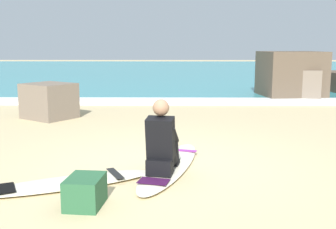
{
  "coord_description": "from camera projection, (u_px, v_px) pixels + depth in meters",
  "views": [
    {
      "loc": [
        0.13,
        -5.65,
        1.7
      ],
      "look_at": [
        0.05,
        1.12,
        0.55
      ],
      "focal_mm": 44.33,
      "sensor_mm": 36.0,
      "label": 1
    }
  ],
  "objects": [
    {
      "name": "ground_plane",
      "position": [
        164.0,
        166.0,
        5.86
      ],
      "size": [
        80.0,
        80.0,
        0.0
      ],
      "primitive_type": "plane",
      "color": "#CCB584"
    },
    {
      "name": "sea",
      "position": [
        171.0,
        71.0,
        25.62
      ],
      "size": [
        80.0,
        28.0,
        0.1
      ],
      "primitive_type": "cube",
      "color": "teal",
      "rests_on": "ground"
    },
    {
      "name": "breaking_foam",
      "position": [
        169.0,
        101.0,
        12.12
      ],
      "size": [
        80.0,
        0.9,
        0.11
      ],
      "primitive_type": "cube",
      "color": "white",
      "rests_on": "ground"
    },
    {
      "name": "surfboard_main",
      "position": [
        170.0,
        165.0,
        5.77
      ],
      "size": [
        1.11,
        2.59,
        0.08
      ],
      "color": "#EFE5C6",
      "rests_on": "ground"
    },
    {
      "name": "surfer_seated",
      "position": [
        162.0,
        144.0,
        5.32
      ],
      "size": [
        0.45,
        0.75,
        0.95
      ],
      "color": "black",
      "rests_on": "surfboard_main"
    },
    {
      "name": "surfboard_spare_near",
      "position": [
        66.0,
        183.0,
        5.04
      ],
      "size": [
        2.22,
        1.42,
        0.08
      ],
      "color": "#EFE5C6",
      "rests_on": "ground"
    },
    {
      "name": "rock_outcrop_distant",
      "position": [
        299.0,
        80.0,
        13.34
      ],
      "size": [
        3.46,
        3.32,
        1.48
      ],
      "color": "brown",
      "rests_on": "ground"
    },
    {
      "name": "shoreline_rock",
      "position": [
        49.0,
        101.0,
        9.6
      ],
      "size": [
        1.38,
        1.35,
        0.81
      ],
      "primitive_type": "cube",
      "rotation": [
        0.0,
        0.0,
        2.54
      ],
      "color": "#756656",
      "rests_on": "ground"
    },
    {
      "name": "beach_bag",
      "position": [
        85.0,
        192.0,
        4.39
      ],
      "size": [
        0.4,
        0.51,
        0.32
      ],
      "primitive_type": "cube",
      "rotation": [
        0.0,
        0.0,
        -0.09
      ],
      "color": "#285B38",
      "rests_on": "ground"
    }
  ]
}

